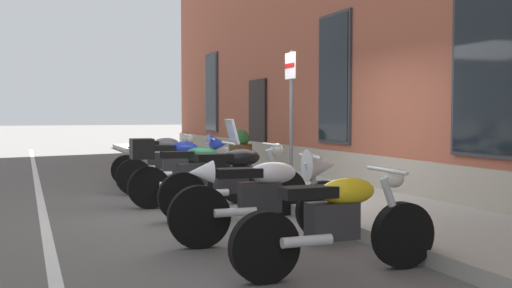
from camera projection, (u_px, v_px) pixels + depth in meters
The scene contains 11 objects.
ground_plane at pixel (271, 208), 8.76m from camera, with size 140.00×140.00×0.00m, color #565451.
sidewalk at pixel (336, 199), 9.16m from camera, with size 33.89×2.21×0.16m, color gray.
lane_stripe at pixel (45, 222), 7.58m from camera, with size 33.89×0.12×0.01m, color silver.
motorcycle_grey_naked at pixel (162, 160), 11.71m from camera, with size 0.62×1.96×1.00m.
motorcycle_blue_sport at pixel (183, 161), 10.39m from camera, with size 0.62×2.17×1.05m.
motorcycle_green_touring at pixel (188, 170), 8.88m from camera, with size 0.62×2.05×1.34m.
motorcycle_black_naked at pixel (236, 182), 7.87m from camera, with size 0.62×2.08×1.01m.
motorcycle_white_sport at pixel (271, 193), 6.33m from camera, with size 0.62×2.09×1.02m.
motorcycle_yellow_naked at pixel (339, 222), 5.09m from camera, with size 0.62×1.97×0.92m.
parking_sign at pixel (291, 99), 9.84m from camera, with size 0.36×0.07×2.31m.
barrel_planter at pixel (241, 152), 13.31m from camera, with size 0.56×0.56×0.91m.
Camera 1 is at (8.00, -3.42, 1.41)m, focal length 41.02 mm.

